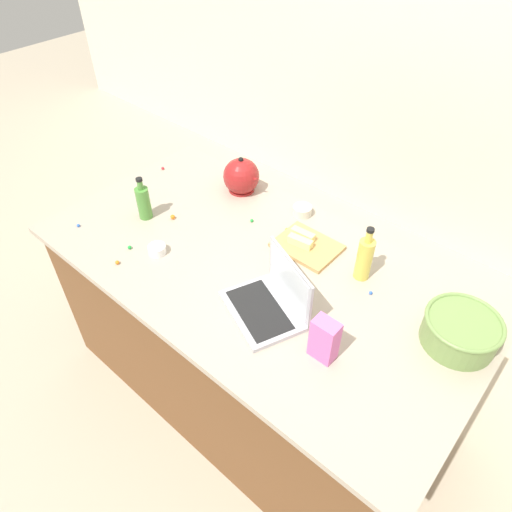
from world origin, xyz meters
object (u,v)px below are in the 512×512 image
Objects in this scene: bottle_oil at (365,258)px; ramekin_small at (157,249)px; mixing_bowl_large at (461,330)px; butter_stick_right at (303,235)px; laptop at (271,301)px; kettle at (241,177)px; butter_stick_left at (300,242)px; cutting_board at (307,246)px; candy_bag at (324,339)px; bottle_olive at (143,202)px; ramekin_medium at (302,211)px.

bottle_oil reaches higher than ramekin_small.
mixing_bowl_large reaches higher than ramekin_small.
bottle_oil is 0.32m from butter_stick_right.
kettle is (-0.62, 0.51, 0.03)m from laptop.
cutting_board is at bearing 44.01° from butter_stick_left.
mixing_bowl_large reaches higher than butter_stick_left.
kettle reaches higher than candy_bag.
butter_stick_left is 0.65× the size of candy_bag.
butter_stick_right is (-0.04, 0.02, 0.03)m from cutting_board.
mixing_bowl_large is 1.26× the size of bottle_olive.
laptop is at bearing 170.69° from candy_bag.
bottle_olive is at bearing -152.66° from butter_stick_right.
bottle_olive is 0.74m from butter_stick_left.
bottle_oil is at bearing 103.81° from candy_bag.
ramekin_medium reaches higher than ramekin_small.
laptop is 0.67m from mixing_bowl_large.
laptop is 1.74× the size of kettle.
bottle_olive reaches higher than butter_stick_left.
butter_stick_right is (-0.02, 0.04, 0.00)m from butter_stick_left.
mixing_bowl_large is 2.42× the size of butter_stick_left.
kettle is (-1.21, 0.20, 0.02)m from mixing_bowl_large.
mixing_bowl_large is 1.22m from kettle.
butter_stick_right is 0.65× the size of candy_bag.
cutting_board is at bearing 24.41° from bottle_olive.
ramekin_medium is at bearing 124.46° from butter_stick_left.
kettle is at bearing 140.21° from laptop.
candy_bag is at bearing -32.22° from kettle.
butter_stick_left is at bearing -18.36° from kettle.
bottle_oil is 1.02m from bottle_olive.
laptop is at bearing -74.37° from cutting_board.
mixing_bowl_large is 3.53× the size of ramekin_small.
bottle_oil reaches higher than butter_stick_right.
kettle is at bearing 166.00° from butter_stick_right.
laptop is at bearing -69.99° from butter_stick_left.
mixing_bowl_large is 0.99× the size of cutting_board.
kettle is 0.36m from ramekin_medium.
ramekin_medium is at bearing 131.87° from candy_bag.
butter_stick_right is at bearing 176.52° from bottle_oil.
ramekin_small reaches higher than cutting_board.
cutting_board is 0.24m from ramekin_medium.
butter_stick_right is 1.23× the size of ramekin_medium.
kettle is 1.94× the size of butter_stick_left.
bottle_oil is 2.25× the size of butter_stick_left.
cutting_board is at bearing -179.23° from bottle_oil.
butter_stick_left reaches higher than ramekin_medium.
butter_stick_left reaches higher than cutting_board.
bottle_olive is at bearing -169.46° from mixing_bowl_large.
laptop is at bearing 7.43° from ramekin_small.
ramekin_small is 0.44× the size of candy_bag.
kettle is at bearing 170.73° from mixing_bowl_large.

